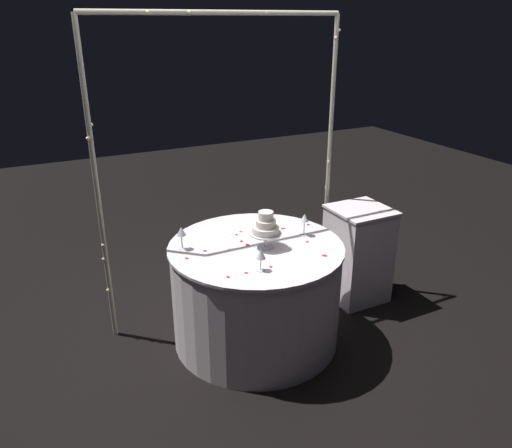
{
  "coord_description": "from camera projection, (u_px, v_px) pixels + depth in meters",
  "views": [
    {
      "loc": [
        -1.43,
        -2.84,
        2.26
      ],
      "look_at": [
        0.0,
        0.0,
        0.94
      ],
      "focal_mm": 34.67,
      "sensor_mm": 36.0,
      "label": 1
    }
  ],
  "objects": [
    {
      "name": "wine_glass_0",
      "position": [
        304.0,
        219.0,
        3.62
      ],
      "size": [
        0.06,
        0.06,
        0.17
      ],
      "color": "silver",
      "rests_on": "main_table"
    },
    {
      "name": "rose_petal_11",
      "position": [
        308.0,
        225.0,
        3.85
      ],
      "size": [
        0.03,
        0.04,
        0.0
      ],
      "primitive_type": "ellipsoid",
      "rotation": [
        0.0,
        0.0,
        4.24
      ],
      "color": "red",
      "rests_on": "main_table"
    },
    {
      "name": "rose_petal_2",
      "position": [
        246.0,
        273.0,
        3.12
      ],
      "size": [
        0.03,
        0.02,
        0.0
      ],
      "primitive_type": "ellipsoid",
      "rotation": [
        0.0,
        0.0,
        2.88
      ],
      "color": "red",
      "rests_on": "main_table"
    },
    {
      "name": "rose_petal_6",
      "position": [
        307.0,
        242.0,
        3.55
      ],
      "size": [
        0.03,
        0.03,
        0.0
      ],
      "primitive_type": "ellipsoid",
      "rotation": [
        0.0,
        0.0,
        5.81
      ],
      "color": "red",
      "rests_on": "main_table"
    },
    {
      "name": "rose_petal_1",
      "position": [
        187.0,
        258.0,
        3.31
      ],
      "size": [
        0.03,
        0.04,
        0.0
      ],
      "primitive_type": "ellipsoid",
      "rotation": [
        0.0,
        0.0,
        1.92
      ],
      "color": "red",
      "rests_on": "main_table"
    },
    {
      "name": "rose_petal_8",
      "position": [
        271.0,
        267.0,
        3.2
      ],
      "size": [
        0.03,
        0.03,
        0.0
      ],
      "primitive_type": "ellipsoid",
      "rotation": [
        0.0,
        0.0,
        1.06
      ],
      "color": "red",
      "rests_on": "main_table"
    },
    {
      "name": "main_table",
      "position": [
        256.0,
        293.0,
        3.65
      ],
      "size": [
        1.26,
        1.26,
        0.77
      ],
      "color": "white",
      "rests_on": "ground"
    },
    {
      "name": "rose_petal_4",
      "position": [
        242.0,
        241.0,
        3.56
      ],
      "size": [
        0.03,
        0.04,
        0.0
      ],
      "primitive_type": "ellipsoid",
      "rotation": [
        0.0,
        0.0,
        4.46
      ],
      "color": "red",
      "rests_on": "main_table"
    },
    {
      "name": "rose_petal_9",
      "position": [
        228.0,
        277.0,
        3.07
      ],
      "size": [
        0.03,
        0.03,
        0.0
      ],
      "primitive_type": "ellipsoid",
      "rotation": [
        0.0,
        0.0,
        5.21
      ],
      "color": "red",
      "rests_on": "main_table"
    },
    {
      "name": "rose_petal_12",
      "position": [
        241.0,
        232.0,
        3.73
      ],
      "size": [
        0.03,
        0.03,
        0.0
      ],
      "primitive_type": "ellipsoid",
      "rotation": [
        0.0,
        0.0,
        2.47
      ],
      "color": "red",
      "rests_on": "main_table"
    },
    {
      "name": "wine_glass_1",
      "position": [
        181.0,
        232.0,
        3.41
      ],
      "size": [
        0.07,
        0.07,
        0.16
      ],
      "color": "silver",
      "rests_on": "main_table"
    },
    {
      "name": "side_table",
      "position": [
        358.0,
        254.0,
        4.2
      ],
      "size": [
        0.46,
        0.46,
        0.82
      ],
      "color": "white",
      "rests_on": "ground"
    },
    {
      "name": "rose_petal_3",
      "position": [
        205.0,
        251.0,
        3.42
      ],
      "size": [
        0.03,
        0.03,
        0.0
      ],
      "primitive_type": "ellipsoid",
      "rotation": [
        0.0,
        0.0,
        5.54
      ],
      "color": "red",
      "rests_on": "main_table"
    },
    {
      "name": "rose_petal_10",
      "position": [
        283.0,
        228.0,
        3.78
      ],
      "size": [
        0.04,
        0.03,
        0.0
      ],
      "primitive_type": "ellipsoid",
      "rotation": [
        0.0,
        0.0,
        2.92
      ],
      "color": "red",
      "rests_on": "main_table"
    },
    {
      "name": "decorative_arch",
      "position": [
        224.0,
        131.0,
        3.66
      ],
      "size": [
        1.97,
        0.06,
        2.32
      ],
      "color": "#B7B29E",
      "rests_on": "ground"
    },
    {
      "name": "tiered_cake",
      "position": [
        266.0,
        227.0,
        3.42
      ],
      "size": [
        0.22,
        0.22,
        0.27
      ],
      "color": "silver",
      "rests_on": "main_table"
    },
    {
      "name": "rose_petal_7",
      "position": [
        324.0,
        255.0,
        3.35
      ],
      "size": [
        0.04,
        0.05,
        0.0
      ],
      "primitive_type": "ellipsoid",
      "rotation": [
        0.0,
        0.0,
        5.29
      ],
      "color": "red",
      "rests_on": "main_table"
    },
    {
      "name": "wine_glass_2",
      "position": [
        261.0,
        255.0,
        3.11
      ],
      "size": [
        0.06,
        0.06,
        0.15
      ],
      "color": "silver",
      "rests_on": "main_table"
    },
    {
      "name": "ground_plane",
      "position": [
        256.0,
        336.0,
        3.8
      ],
      "size": [
        12.0,
        12.0,
        0.0
      ],
      "primitive_type": "plane",
      "color": "black"
    },
    {
      "name": "rose_petal_5",
      "position": [
        248.0,
        245.0,
        3.51
      ],
      "size": [
        0.03,
        0.04,
        0.0
      ],
      "primitive_type": "ellipsoid",
      "rotation": [
        0.0,
        0.0,
        4.61
      ],
      "color": "red",
      "rests_on": "main_table"
    },
    {
      "name": "rose_petal_0",
      "position": [
        237.0,
        235.0,
        3.67
      ],
      "size": [
        0.03,
        0.03,
        0.0
      ],
      "primitive_type": "ellipsoid",
      "rotation": [
        0.0,
        0.0,
        5.05
      ],
      "color": "red",
      "rests_on": "main_table"
    }
  ]
}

